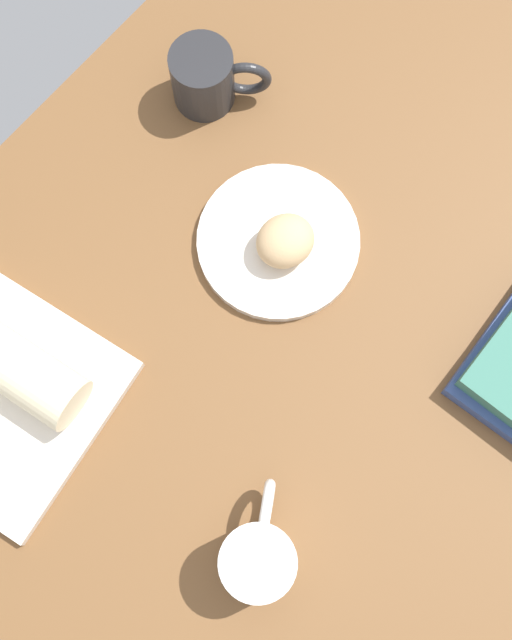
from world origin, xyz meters
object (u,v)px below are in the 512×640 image
(scone_pastry, at_px, (285,241))
(coffee_mug, at_px, (206,77))
(second_mug, at_px, (258,557))
(round_plate, at_px, (278,241))
(breakfast_wrap, at_px, (24,372))

(scone_pastry, xyz_separation_m, coffee_mug, (0.10, 0.21, 0.01))
(coffee_mug, distance_m, second_mug, 0.57)
(coffee_mug, xyz_separation_m, second_mug, (-0.39, -0.42, 0.00))
(round_plate, distance_m, breakfast_wrap, 0.34)
(breakfast_wrap, height_order, second_mug, second_mug)
(round_plate, xyz_separation_m, second_mug, (-0.30, -0.22, 0.04))
(scone_pastry, relative_size, coffee_mug, 0.65)
(scone_pastry, bearing_deg, second_mug, -144.73)
(coffee_mug, bearing_deg, round_plate, -115.78)
(coffee_mug, bearing_deg, second_mug, -133.21)
(scone_pastry, bearing_deg, round_plate, 75.79)
(breakfast_wrap, xyz_separation_m, second_mug, (0.02, -0.33, -0.00))
(round_plate, bearing_deg, breakfast_wrap, 160.89)
(scone_pastry, distance_m, breakfast_wrap, 0.33)
(scone_pastry, xyz_separation_m, breakfast_wrap, (-0.31, 0.12, 0.01))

